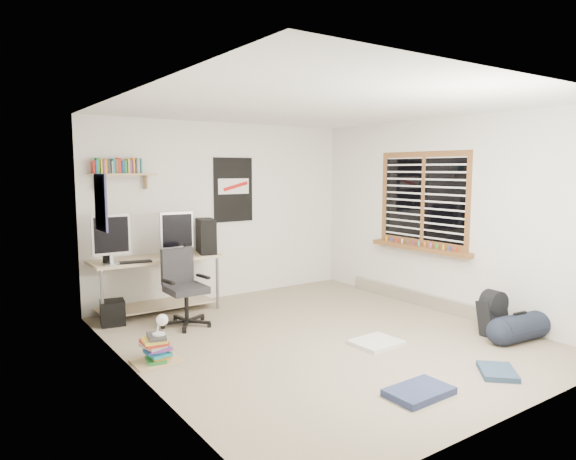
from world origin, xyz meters
TOP-DOWN VIEW (x-y plane):
  - floor at (0.00, 0.00)m, footprint 4.00×4.50m
  - ceiling at (0.00, 0.00)m, footprint 4.00×4.50m
  - back_wall at (0.00, 2.25)m, footprint 4.00×0.01m
  - left_wall at (-2.00, 0.00)m, footprint 0.01×4.50m
  - right_wall at (2.00, 0.00)m, footprint 0.01×4.50m
  - desk at (-1.14, 2.00)m, footprint 1.74×1.12m
  - monitor_left at (-1.75, 1.74)m, footprint 0.44×0.13m
  - monitor_right at (-0.93, 1.75)m, footprint 0.43×0.13m
  - pc_tower at (-0.46, 1.89)m, footprint 0.31×0.47m
  - keyboard at (-1.48, 1.71)m, footprint 0.39×0.19m
  - speaker_left at (-1.75, 1.87)m, footprint 0.12×0.12m
  - speaker_right at (-0.80, 1.71)m, footprint 0.10×0.10m
  - office_chair at (-1.04, 1.24)m, footprint 0.66×0.66m
  - wall_shelf at (-1.45, 2.14)m, footprint 0.80×0.22m
  - poster_back_wall at (0.15, 2.23)m, footprint 0.62×0.03m
  - poster_left_wall at (-1.99, 1.20)m, footprint 0.02×0.42m
  - window at (1.95, 0.30)m, footprint 0.10×1.50m
  - baseboard_heater at (1.96, 0.30)m, footprint 0.08×2.50m
  - backpack at (1.63, -1.03)m, footprint 0.32×0.27m
  - duffel_bag at (1.67, -1.32)m, footprint 0.33×0.33m
  - tshirt at (0.34, -0.52)m, footprint 0.51×0.43m
  - jeans_a at (-0.25, -1.61)m, footprint 0.55×0.35m
  - jeans_b at (0.67, -1.72)m, footprint 0.49×0.49m
  - book_stack at (-1.75, 0.33)m, footprint 0.57×0.52m
  - desk_lamp at (-1.73, 0.31)m, footprint 0.16×0.22m
  - subwoofer at (-1.75, 1.78)m, footprint 0.32×0.32m

SIDE VIEW (x-z plane):
  - floor at x=0.00m, z-range -0.01..0.00m
  - tshirt at x=0.34m, z-range 0.00..0.04m
  - jeans_b at x=0.67m, z-range 0.00..0.05m
  - jeans_a at x=-0.25m, z-range 0.00..0.06m
  - baseboard_heater at x=1.96m, z-range 0.00..0.18m
  - duffel_bag at x=1.67m, z-range -0.15..0.43m
  - subwoofer at x=-1.75m, z-range -0.01..0.29m
  - book_stack at x=-1.75m, z-range -0.01..0.31m
  - backpack at x=1.63m, z-range 0.00..0.40m
  - desk at x=-1.14m, z-range 0.00..0.73m
  - desk_lamp at x=-1.73m, z-range 0.28..0.48m
  - office_chair at x=-1.04m, z-range 0.03..0.95m
  - keyboard at x=-1.48m, z-range 0.73..0.75m
  - speaker_right at x=-0.80m, z-range 0.73..0.90m
  - speaker_left at x=-1.75m, z-range 0.73..0.92m
  - pc_tower at x=-0.46m, z-range 0.73..1.19m
  - monitor_right at x=-0.93m, z-range 0.73..1.20m
  - monitor_left at x=-1.75m, z-range 0.73..1.21m
  - back_wall at x=0.00m, z-range 0.00..2.50m
  - left_wall at x=-2.00m, z-range 0.00..2.50m
  - right_wall at x=2.00m, z-range 0.00..2.50m
  - window at x=1.95m, z-range 0.82..2.08m
  - poster_left_wall at x=-1.99m, z-range 1.20..1.80m
  - poster_back_wall at x=0.15m, z-range 1.09..2.01m
  - wall_shelf at x=-1.45m, z-range 1.66..1.90m
  - ceiling at x=0.00m, z-range 2.50..2.51m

